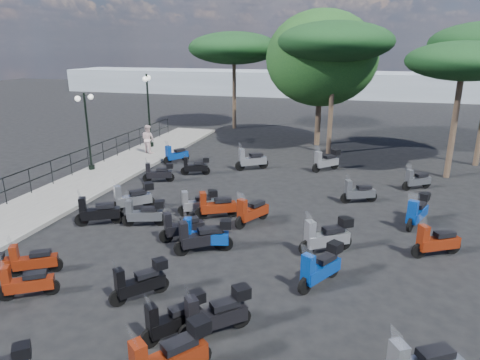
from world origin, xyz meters
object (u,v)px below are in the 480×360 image
(scooter_2, at_px, (98,213))
(scooter_21, at_px, (252,212))
(scooter_10, at_px, (216,206))
(scooter_26, at_px, (321,268))
(scooter_7, at_px, (140,282))
(scooter_8, at_px, (200,238))
(scooter_31, at_px, (32,261))
(scooter_3, at_px, (144,214))
(scooter_9, at_px, (133,198))
(scooter_17, at_px, (251,160))
(scooter_29, at_px, (417,180))
(lamp_post_2, at_px, (148,106))
(pedestrian_far, at_px, (148,139))
(scooter_20, at_px, (327,237))
(scooter_30, at_px, (175,319))
(scooter_16, at_px, (199,203))
(scooter_22, at_px, (358,193))
(pine_0, at_px, (335,42))
(scooter_15, at_px, (182,227))
(scooter_27, at_px, (436,242))
(broadleaf_tree, at_px, (321,58))
(scooter_28, at_px, (417,212))
(scooter_4, at_px, (159,173))
(scooter_23, at_px, (326,161))
(scooter_5, at_px, (176,155))
(scooter_14, at_px, (206,235))
(pine_3, at_px, (464,61))
(scooter_18, at_px, (169,358))
(scooter_1, at_px, (26,283))
(pine_2, at_px, (234,48))
(scooter_13, at_px, (216,314))
(lamp_post_1, at_px, (87,127))

(scooter_2, height_order, scooter_21, scooter_2)
(scooter_10, height_order, scooter_26, scooter_26)
(scooter_10, bearing_deg, scooter_7, 150.10)
(scooter_8, distance_m, scooter_31, 4.77)
(scooter_3, relative_size, scooter_9, 1.09)
(scooter_17, height_order, scooter_29, scooter_17)
(scooter_7, bearing_deg, lamp_post_2, -23.23)
(pedestrian_far, relative_size, scooter_8, 1.14)
(scooter_20, relative_size, scooter_30, 1.22)
(scooter_16, height_order, scooter_20, scooter_20)
(scooter_22, relative_size, pine_0, 0.19)
(scooter_15, relative_size, scooter_30, 1.05)
(pedestrian_far, distance_m, scooter_17, 6.73)
(scooter_27, height_order, broadleaf_tree, broadleaf_tree)
(scooter_2, relative_size, scooter_28, 0.93)
(scooter_29, bearing_deg, scooter_4, 65.24)
(scooter_15, bearing_deg, scooter_26, -146.21)
(scooter_15, relative_size, scooter_31, 1.02)
(pedestrian_far, distance_m, scooter_23, 10.37)
(scooter_9, bearing_deg, scooter_22, -112.16)
(scooter_10, height_order, scooter_15, scooter_10)
(scooter_5, height_order, scooter_16, scooter_5)
(scooter_17, height_order, pine_0, pine_0)
(scooter_14, bearing_deg, scooter_29, -55.33)
(scooter_15, relative_size, scooter_27, 0.89)
(scooter_2, xyz_separation_m, scooter_10, (3.86, 1.75, -0.01))
(scooter_5, xyz_separation_m, scooter_14, (5.27, -9.52, 0.07))
(scooter_26, bearing_deg, pine_3, -82.44)
(scooter_7, bearing_deg, scooter_20, -97.45)
(pedestrian_far, xyz_separation_m, scooter_18, (8.78, -16.08, -0.42))
(scooter_1, xyz_separation_m, pine_2, (-1.68, 24.18, 5.60))
(scooter_3, bearing_deg, lamp_post_2, 7.52)
(scooter_1, relative_size, scooter_16, 0.95)
(pine_0, bearing_deg, broadleaf_tree, 112.42)
(pedestrian_far, relative_size, scooter_13, 1.19)
(pine_0, relative_size, pine_3, 1.17)
(scooter_23, distance_m, scooter_29, 4.59)
(scooter_10, xyz_separation_m, scooter_17, (-0.39, 6.73, 0.04))
(scooter_16, bearing_deg, scooter_26, -158.76)
(scooter_16, distance_m, scooter_26, 6.27)
(scooter_13, xyz_separation_m, scooter_30, (-0.85, -0.35, -0.05))
(scooter_17, bearing_deg, scooter_20, 172.53)
(scooter_3, xyz_separation_m, scooter_4, (-1.83, 4.87, -0.02))
(scooter_4, xyz_separation_m, scooter_5, (-0.65, 3.43, 0.01))
(scooter_10, relative_size, scooter_30, 1.18)
(scooter_4, bearing_deg, scooter_10, -151.94)
(broadleaf_tree, bearing_deg, lamp_post_1, -137.32)
(lamp_post_2, relative_size, pine_2, 0.61)
(scooter_8, bearing_deg, scooter_9, 18.01)
(scooter_1, xyz_separation_m, scooter_26, (7.13, 2.67, 0.11))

